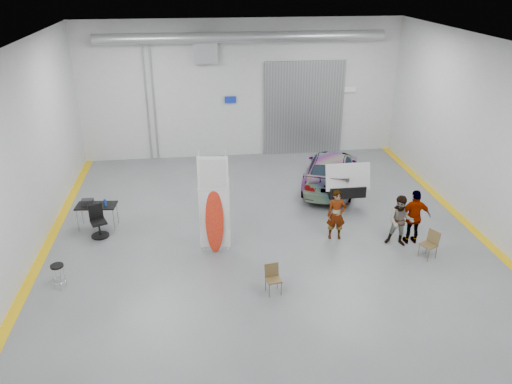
{
  "coord_description": "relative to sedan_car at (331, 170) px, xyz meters",
  "views": [
    {
      "loc": [
        -2.07,
        -13.57,
        7.95
      ],
      "look_at": [
        -0.3,
        0.5,
        1.5
      ],
      "focal_mm": 35.0,
      "sensor_mm": 36.0,
      "label": 1
    }
  ],
  "objects": [
    {
      "name": "ground",
      "position": [
        -3.09,
        -3.99,
        -0.67
      ],
      "size": [
        16.0,
        16.0,
        0.0
      ],
      "primitive_type": "plane",
      "color": "#585B5F",
      "rests_on": "ground"
    },
    {
      "name": "room_shell",
      "position": [
        -2.85,
        -1.77,
        3.4
      ],
      "size": [
        14.02,
        16.18,
        6.01
      ],
      "color": "#B7BABC",
      "rests_on": "ground"
    },
    {
      "name": "sedan_car",
      "position": [
        0.0,
        0.0,
        0.0
      ],
      "size": [
        3.38,
        5.02,
        1.35
      ],
      "primitive_type": "imported",
      "rotation": [
        0.0,
        0.0,
        2.79
      ],
      "color": "silver",
      "rests_on": "ground"
    },
    {
      "name": "person_a",
      "position": [
        -0.91,
        -4.06,
        0.15
      ],
      "size": [
        0.64,
        0.46,
        1.64
      ],
      "primitive_type": "imported",
      "rotation": [
        0.0,
        0.0,
        -0.12
      ],
      "color": "#8D5E4D",
      "rests_on": "ground"
    },
    {
      "name": "person_b",
      "position": [
        0.92,
        -4.71,
        0.15
      ],
      "size": [
        0.99,
        0.9,
        1.65
      ],
      "primitive_type": "imported",
      "rotation": [
        0.0,
        0.0,
        -0.42
      ],
      "color": "#55759C",
      "rests_on": "ground"
    },
    {
      "name": "person_c",
      "position": [
        1.39,
        -4.62,
        0.22
      ],
      "size": [
        1.04,
        0.45,
        1.78
      ],
      "primitive_type": "imported",
      "rotation": [
        0.0,
        0.0,
        3.11
      ],
      "color": "#A86038",
      "rests_on": "ground"
    },
    {
      "name": "surfboard_display",
      "position": [
        -4.72,
        -4.36,
        0.64
      ],
      "size": [
        0.92,
        0.3,
        3.24
      ],
      "rotation": [
        0.0,
        0.0,
        -0.09
      ],
      "color": "white",
      "rests_on": "ground"
    },
    {
      "name": "folding_chair_near",
      "position": [
        -3.33,
        -6.71,
        -0.42
      ],
      "size": [
        0.44,
        0.45,
        0.8
      ],
      "rotation": [
        0.0,
        0.0,
        0.16
      ],
      "color": "brown",
      "rests_on": "ground"
    },
    {
      "name": "folding_chair_far",
      "position": [
        1.49,
        -5.55,
        -0.41
      ],
      "size": [
        0.53,
        0.66,
        0.86
      ],
      "rotation": [
        0.0,
        0.0,
        -1.11
      ],
      "color": "brown",
      "rests_on": "ground"
    },
    {
      "name": "shop_stool",
      "position": [
        -9.01,
        -5.77,
        -0.32
      ],
      "size": [
        0.36,
        0.36,
        0.71
      ],
      "rotation": [
        0.0,
        0.0,
        -0.28
      ],
      "color": "black",
      "rests_on": "ground"
    },
    {
      "name": "work_table",
      "position": [
        -8.59,
        -2.35,
        0.14
      ],
      "size": [
        1.34,
        0.76,
        1.05
      ],
      "rotation": [
        0.0,
        0.0,
        -0.09
      ],
      "color": "#94979C",
      "rests_on": "ground"
    },
    {
      "name": "office_chair",
      "position": [
        -8.38,
        -2.97,
        -0.21
      ],
      "size": [
        0.6,
        0.63,
        1.05
      ],
      "rotation": [
        0.0,
        0.0,
        0.39
      ],
      "color": "black",
      "rests_on": "ground"
    },
    {
      "name": "trunk_lid",
      "position": [
        0.0,
        -2.08,
        0.69
      ],
      "size": [
        1.57,
        0.96,
        0.04
      ],
      "primitive_type": "cube",
      "color": "silver",
      "rests_on": "sedan_car"
    }
  ]
}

